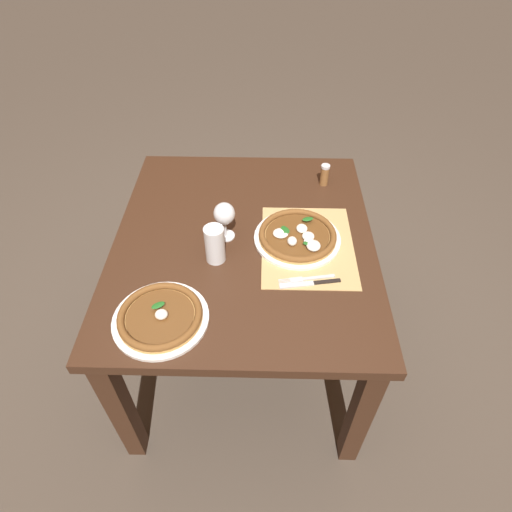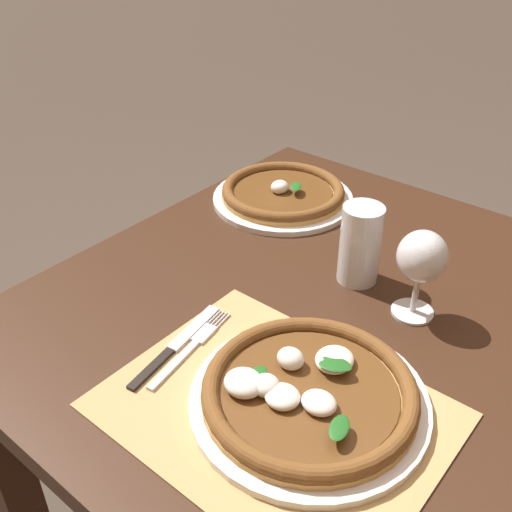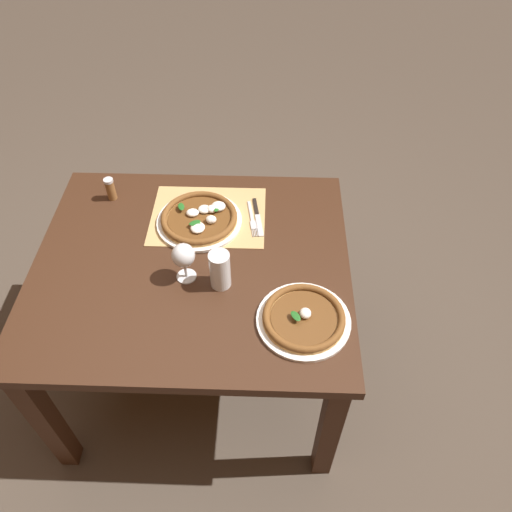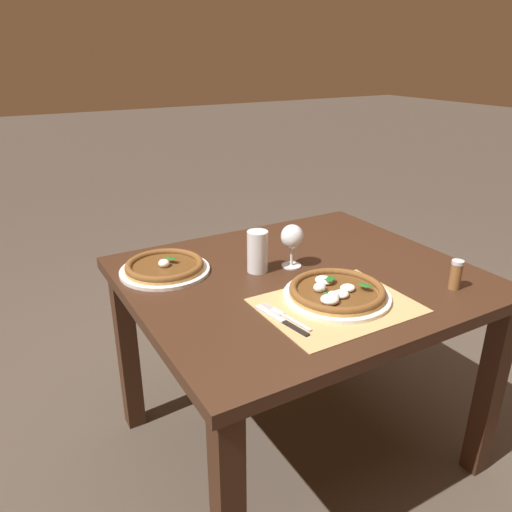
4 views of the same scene
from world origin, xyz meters
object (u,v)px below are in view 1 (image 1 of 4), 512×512
(pizza_far, at_px, (160,317))
(pint_glass, at_px, (215,245))
(fork, at_px, (306,279))
(pepper_shaker, at_px, (325,175))
(pizza_near, at_px, (298,236))
(wine_glass, at_px, (224,215))
(knife, at_px, (310,283))

(pizza_far, relative_size, pint_glass, 2.13)
(fork, bearing_deg, pepper_shaker, -10.84)
(pizza_near, bearing_deg, pizza_far, 130.53)
(wine_glass, bearing_deg, knife, -127.96)
(wine_glass, relative_size, fork, 0.78)
(pizza_far, distance_m, fork, 0.51)
(knife, bearing_deg, fork, 26.96)
(pizza_near, relative_size, fork, 1.65)
(pizza_near, height_order, fork, pizza_near)
(pizza_near, height_order, pepper_shaker, pepper_shaker)
(wine_glass, bearing_deg, pizza_far, 156.36)
(pint_glass, bearing_deg, wine_glass, -11.99)
(pint_glass, bearing_deg, pizza_far, 151.77)
(fork, xyz_separation_m, knife, (-0.02, -0.01, 0.00))
(pint_glass, bearing_deg, knife, -109.32)
(pizza_far, bearing_deg, knife, -71.38)
(pizza_near, xyz_separation_m, knife, (-0.22, -0.03, -0.02))
(pizza_near, distance_m, fork, 0.20)
(fork, xyz_separation_m, pepper_shaker, (0.57, -0.11, 0.04))
(pizza_near, height_order, pizza_far, pizza_near)
(knife, xyz_separation_m, pepper_shaker, (0.59, -0.10, 0.04))
(pizza_far, xyz_separation_m, knife, (0.16, -0.49, -0.01))
(fork, relative_size, knife, 0.93)
(pepper_shaker, bearing_deg, pizza_near, 160.41)
(pizza_near, bearing_deg, wine_glass, 86.29)
(pizza_near, bearing_deg, pint_glass, 109.30)
(pizza_far, height_order, fork, pizza_far)
(pizza_far, distance_m, wine_glass, 0.45)
(fork, bearing_deg, pizza_near, 6.37)
(pint_glass, bearing_deg, pizza_near, -70.70)
(knife, relative_size, pepper_shaker, 2.22)
(pizza_near, xyz_separation_m, wine_glass, (0.02, 0.28, 0.08))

